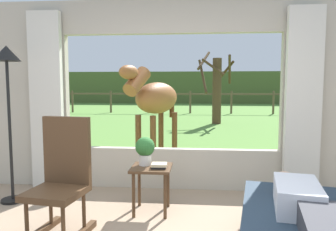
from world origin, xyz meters
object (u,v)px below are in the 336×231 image
reclining_person (305,206)px  book_stack (159,166)px  floor_lamp_left (7,77)px  rocking_chair (62,178)px  pasture_tree (216,87)px  potted_plant (145,149)px  horse (155,99)px  side_table (151,175)px

reclining_person → book_stack: size_ratio=8.38×
floor_lamp_left → rocking_chair: bearing=-39.0°
book_stack → reclining_person: bearing=-39.7°
reclining_person → pasture_tree: 9.34m
potted_plant → floor_lamp_left: 1.86m
reclining_person → pasture_tree: size_ratio=0.54×
horse → rocking_chair: bearing=105.3°
reclining_person → rocking_chair: 2.13m
reclining_person → horse: (-1.61, 3.67, 0.63)m
rocking_chair → book_stack: (0.86, 0.56, 0.00)m
reclining_person → book_stack: 1.58m
potted_plant → horse: (-0.22, 2.54, 0.45)m
reclining_person → pasture_tree: bearing=101.2°
floor_lamp_left → pasture_tree: bearing=70.1°
reclining_person → potted_plant: bearing=151.3°
book_stack → floor_lamp_left: bearing=172.8°
pasture_tree → horse: bearing=-104.7°
potted_plant → book_stack: potted_plant is taller
rocking_chair → book_stack: size_ratio=6.55×
rocking_chair → floor_lamp_left: bearing=149.4°
floor_lamp_left → horse: (1.44, 2.43, -0.37)m
floor_lamp_left → horse: size_ratio=1.06×
potted_plant → pasture_tree: (1.25, 8.18, 0.63)m
rocking_chair → floor_lamp_left: floor_lamp_left is taller
rocking_chair → pasture_tree: (1.94, 8.85, 0.79)m
horse → book_stack: bearing=122.0°
reclining_person → horse: bearing=124.0°
book_stack → horse: size_ratio=0.10×
book_stack → pasture_tree: pasture_tree is taller
potted_plant → reclining_person: bearing=-39.0°
floor_lamp_left → horse: 2.84m
side_table → book_stack: size_ratio=3.04×
potted_plant → floor_lamp_left: size_ratio=0.17×
rocking_chair → potted_plant: 0.97m
reclining_person → floor_lamp_left: bearing=168.1°
rocking_chair → side_table: bearing=47.2°
pasture_tree → rocking_chair: bearing=-102.3°
potted_plant → horse: size_ratio=0.18×
potted_plant → pasture_tree: pasture_tree is taller
floor_lamp_left → potted_plant: bearing=-4.0°
rocking_chair → pasture_tree: size_ratio=0.42×
horse → side_table: bearing=120.1°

